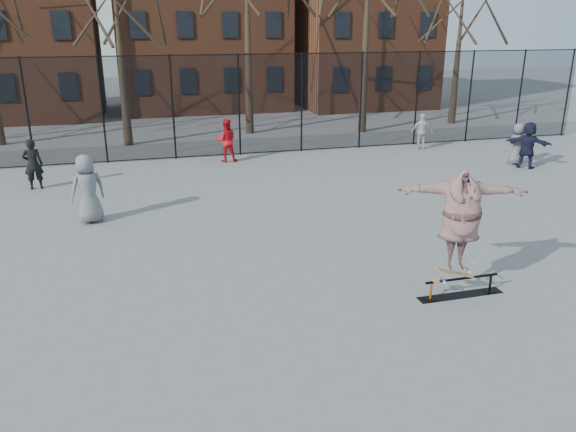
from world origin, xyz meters
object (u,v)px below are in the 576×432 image
object	(u,v)px
skate_rail	(461,288)
skateboard	(455,276)
skater	(460,226)
bystander_navy	(528,145)
bystander_grey	(88,189)
bystander_white	(422,131)
bystander_red	(226,140)
bystander_black	(33,164)
bystander_extra	(517,144)

from	to	relation	value
skate_rail	skateboard	world-z (taller)	skateboard
skater	bystander_navy	bearing A→B (deg)	63.70
bystander_grey	bystander_white	xyz separation A→B (m)	(13.06, 6.00, -0.17)
bystander_navy	bystander_red	bearing A→B (deg)	24.98
bystander_black	bystander_grey	bearing A→B (deg)	113.83
bystander_white	bystander_extra	size ratio (longest dim) A/B	0.97
bystander_red	bystander_black	bearing A→B (deg)	23.00
skater	bystander_white	size ratio (longest dim) A/B	1.58
bystander_black	bystander_red	world-z (taller)	bystander_red
bystander_grey	bystander_red	size ratio (longest dim) A/B	1.13
bystander_white	bystander_extra	xyz separation A→B (m)	(2.18, -3.39, 0.02)
skate_rail	bystander_black	bearing A→B (deg)	131.56
skate_rail	bystander_grey	xyz separation A→B (m)	(-7.29, 6.50, 0.78)
skate_rail	bystander_white	distance (m)	13.78
bystander_extra	bystander_navy	bearing A→B (deg)	91.64
bystander_black	bystander_red	bearing A→B (deg)	-164.53
skateboard	bystander_white	size ratio (longest dim) A/B	0.56
skate_rail	bystander_black	world-z (taller)	bystander_black
skateboard	bystander_extra	xyz separation A→B (m)	(8.12, 9.11, 0.34)
skate_rail	skater	distance (m)	1.33
bystander_red	bystander_grey	bearing A→B (deg)	57.03
bystander_extra	bystander_white	bearing A→B (deg)	-55.63
bystander_black	bystander_white	xyz separation A→B (m)	(14.96, 2.13, -0.06)
skateboard	bystander_red	world-z (taller)	bystander_red
skate_rail	bystander_grey	bearing A→B (deg)	138.27
skater	skate_rail	bearing A→B (deg)	17.30
skater	bystander_black	world-z (taller)	skater
skateboard	bystander_navy	xyz separation A→B (m)	(8.12, 8.53, 0.42)
skateboard	bystander_grey	distance (m)	9.65
skate_rail	skateboard	size ratio (longest dim) A/B	2.08
skater	skateboard	bearing A→B (deg)	0.00
skate_rail	bystander_white	size ratio (longest dim) A/B	1.17
bystander_extra	skateboard	bearing A→B (deg)	49.91
skateboard	bystander_black	world-z (taller)	bystander_black
bystander_red	bystander_white	bearing A→B (deg)	-174.83
skater	bystander_navy	size ratio (longest dim) A/B	1.40
bystander_red	skateboard	bearing A→B (deg)	106.07
skateboard	skater	world-z (taller)	skater
bystander_navy	skateboard	bearing A→B (deg)	92.02
bystander_grey	bystander_extra	xyz separation A→B (m)	(15.24, 2.61, -0.15)
bystander_white	bystander_red	bearing A→B (deg)	14.86
skateboard	bystander_white	world-z (taller)	bystander_white
bystander_black	bystander_extra	size ratio (longest dim) A/B	1.05
bystander_navy	skater	bearing A→B (deg)	92.02
skater	bystander_extra	bearing A→B (deg)	65.57
skate_rail	bystander_navy	size ratio (longest dim) A/B	1.03
bystander_white	bystander_navy	xyz separation A→B (m)	(2.18, -3.97, 0.10)
bystander_black	skateboard	bearing A→B (deg)	128.66
bystander_black	bystander_white	world-z (taller)	bystander_black
skateboard	bystander_grey	size ratio (longest dim) A/B	0.46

